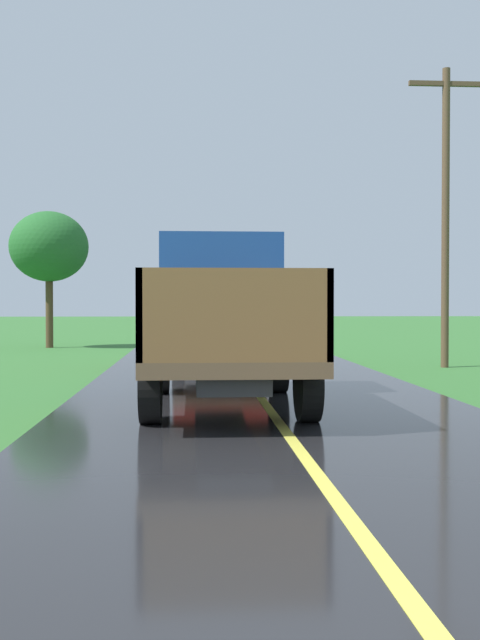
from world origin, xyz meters
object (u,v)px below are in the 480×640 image
Objects in this scene: utility_pole_roadside at (446,207)px; roadside_tree_mid_right at (49,247)px; banana_truck_near at (223,316)px; banana_truck_far at (216,311)px.

roadside_tree_mid_right is at bearing 141.33° from utility_pole_roadside.
roadside_tree_mid_right is (-5.93, 16.43, 2.37)m from banana_truck_near.
banana_truck_near is 0.75× the size of utility_pole_roadside.
banana_truck_far is (0.18, 9.34, 0.01)m from banana_truck_near.
utility_pole_roadside is 1.50× the size of roadside_tree_mid_right.
utility_pole_roadside reaches higher than roadside_tree_mid_right.
banana_truck_near is 1.12× the size of roadside_tree_mid_right.
banana_truck_far is 9.64m from roadside_tree_mid_right.
roadside_tree_mid_right is (-12.03, 9.63, -0.36)m from utility_pole_roadside.
roadside_tree_mid_right is at bearing 109.84° from banana_truck_near.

